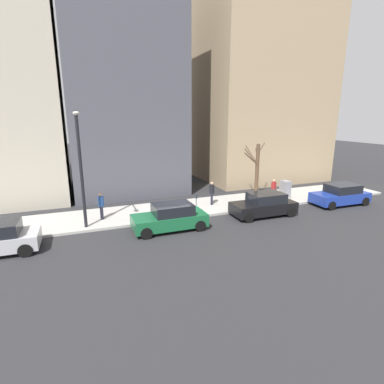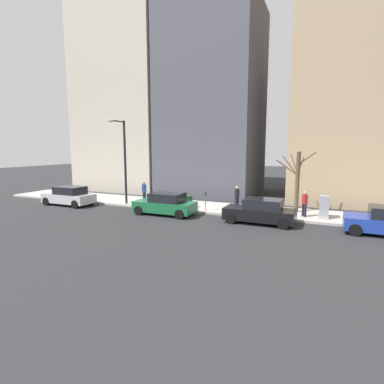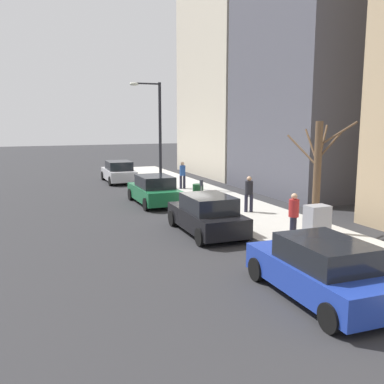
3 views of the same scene
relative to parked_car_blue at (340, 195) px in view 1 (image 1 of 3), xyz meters
The scene contains 15 objects.
ground_plane 12.35m from the parked_car_blue, 85.26° to the left, with size 120.00×120.00×0.00m, color #2B2B2D.
sidewalk 12.67m from the parked_car_blue, 76.19° to the left, with size 4.00×36.00×0.15m, color #B2AFA8.
parked_car_blue is the anchor object (origin of this frame).
parked_car_black 6.69m from the parked_car_blue, 90.62° to the left, with size 2.00×4.24×1.52m.
parked_car_green 13.14m from the parked_car_blue, 91.03° to the left, with size 1.92×4.20×1.52m.
parking_meter 10.95m from the parked_car_blue, 82.29° to the left, with size 0.14×0.10×1.35m.
utility_box 3.90m from the parked_car_blue, 53.55° to the left, with size 0.83×0.61×1.43m.
streetlamp 18.01m from the parked_car_blue, 85.79° to the left, with size 1.97×0.32×6.50m.
bare_tree 6.35m from the parked_car_blue, 53.47° to the left, with size 1.31×2.53×4.17m.
trash_bin 12.49m from the parked_car_blue, 81.16° to the left, with size 0.56×0.56×0.90m, color #14381E.
pedestrian_near_meter 4.85m from the parked_car_blue, 62.69° to the left, with size 0.36×0.36×1.66m.
pedestrian_midblock 9.50m from the parked_car_blue, 71.20° to the left, with size 0.38×0.36×1.66m.
pedestrian_far_corner 16.90m from the parked_car_blue, 80.87° to the left, with size 0.40×0.36×1.66m.
office_tower_left 16.59m from the parked_car_blue, ahead, with size 11.81×11.81×23.48m, color tan.
office_block_center 19.48m from the parked_car_blue, 51.19° to the left, with size 9.02×9.02×18.21m, color #4C4C56.
Camera 1 is at (-16.81, 5.59, 6.38)m, focal length 28.00 mm.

